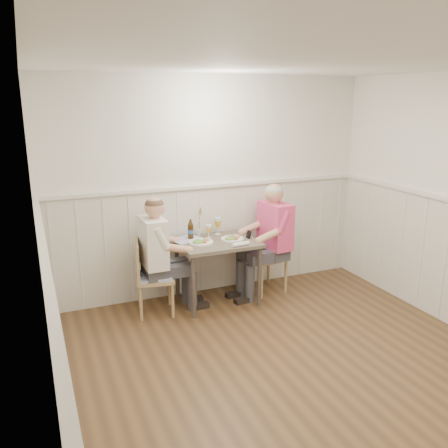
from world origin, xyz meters
name	(u,v)px	position (x,y,z in m)	size (l,w,h in m)	color
ground_plane	(307,383)	(0.00, 0.00, 0.00)	(4.50, 4.50, 0.00)	#4A331F
room_shell	(316,209)	(0.00, 0.00, 1.52)	(4.04, 4.54, 2.60)	white
wainscot	(271,279)	(0.00, 0.69, 0.69)	(4.00, 4.49, 1.34)	silver
dining_table	(217,249)	(-0.08, 1.84, 0.65)	(0.90, 0.70, 0.75)	brown
chair_right	(269,252)	(0.64, 1.93, 0.49)	(0.48, 0.48, 0.90)	tan
chair_left	(150,274)	(-0.88, 1.84, 0.46)	(0.47, 0.47, 0.85)	tan
man_in_pink	(272,247)	(0.63, 1.84, 0.58)	(0.68, 0.47, 1.39)	#3F3F47
diner_cream	(158,265)	(-0.80, 1.82, 0.56)	(0.62, 0.43, 1.35)	#3F3F47
plate_man	(232,238)	(0.09, 1.81, 0.77)	(0.26, 0.26, 0.07)	white
plate_diner	(200,241)	(-0.30, 1.82, 0.77)	(0.28, 0.28, 0.07)	white
beer_glass_a	(218,223)	(0.02, 2.08, 0.89)	(0.08, 0.08, 0.21)	silver
beer_glass_b	(209,229)	(-0.13, 1.98, 0.86)	(0.06, 0.06, 0.16)	silver
beer_bottle	(191,230)	(-0.34, 2.03, 0.86)	(0.07, 0.07, 0.24)	black
rolled_napkin	(241,244)	(0.08, 1.56, 0.77)	(0.21, 0.07, 0.05)	white
grass_vase	(199,222)	(-0.21, 2.11, 0.92)	(0.04, 0.04, 0.37)	silver
gingham_mat	(186,239)	(-0.40, 2.03, 0.75)	(0.41, 0.37, 0.01)	#5972C6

